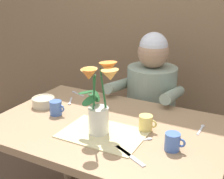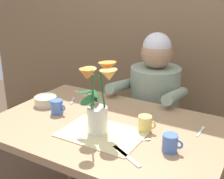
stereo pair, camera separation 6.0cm
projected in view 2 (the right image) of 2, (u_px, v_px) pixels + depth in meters
wood_panel_backdrop at (178, 9)px, 2.22m from camera, size 4.00×0.10×2.50m
dining_table at (107, 141)px, 1.57m from camera, size 1.20×0.80×0.74m
seated_person at (153, 114)px, 2.09m from camera, size 0.45×0.47×1.14m
striped_placemat at (102, 133)px, 1.44m from camera, size 0.40×0.28×0.00m
flower_vase at (98, 97)px, 1.39m from camera, size 0.22×0.25×0.35m
ceramic_bowl at (46, 100)px, 1.77m from camera, size 0.14×0.14×0.06m
dinner_knife at (126, 156)px, 1.25m from camera, size 0.18×0.10×0.00m
coffee_cup at (57, 107)px, 1.66m from camera, size 0.09×0.07×0.08m
ceramic_mug at (170, 143)px, 1.28m from camera, size 0.09×0.07×0.08m
tea_cup at (145, 124)px, 1.46m from camera, size 0.09×0.07×0.08m
spoon_0 at (79, 92)px, 1.98m from camera, size 0.12×0.05×0.01m
spoon_1 at (202, 130)px, 1.48m from camera, size 0.02×0.12×0.01m
spoon_2 at (72, 101)px, 1.83m from camera, size 0.07×0.11×0.01m
spoon_3 at (142, 140)px, 1.38m from camera, size 0.10×0.09×0.01m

